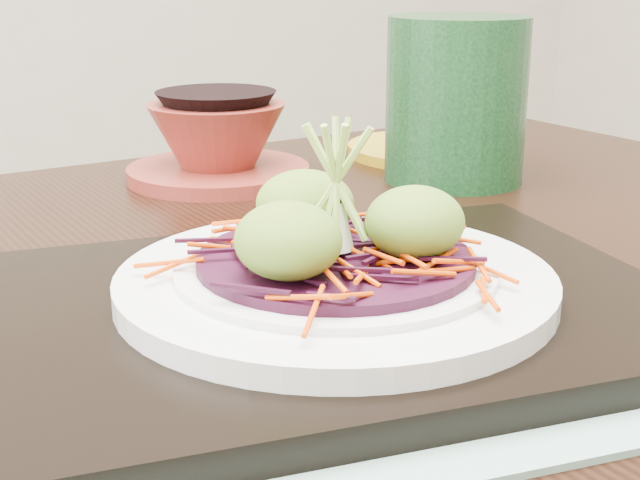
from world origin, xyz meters
name	(u,v)px	position (x,y,z in m)	size (l,w,h in m)	color
dining_table	(233,445)	(-0.01, -0.05, 0.69)	(1.35, 0.98, 0.79)	black
placemat	(335,325)	(0.03, -0.12, 0.79)	(0.44, 0.34, 0.00)	#7A9E93
serving_tray	(335,308)	(0.03, -0.12, 0.80)	(0.38, 0.29, 0.02)	black
white_plate	(335,281)	(0.03, -0.12, 0.82)	(0.25, 0.25, 0.02)	silver
cabbage_bed	(336,260)	(0.03, -0.12, 0.83)	(0.16, 0.16, 0.01)	#31091E
carrot_julienne	(336,247)	(0.03, -0.12, 0.84)	(0.19, 0.19, 0.01)	#CF3C03
guacamole_scoops	(336,222)	(0.03, -0.12, 0.86)	(0.14, 0.12, 0.04)	olive
scallion_garnish	(336,189)	(0.03, -0.12, 0.88)	(0.06, 0.06, 0.09)	#9CC44E
terracotta_bowl_set	(218,146)	(0.09, 0.25, 0.83)	(0.18, 0.18, 0.07)	maroon
yellow_plate	(432,150)	(0.34, 0.26, 0.80)	(0.18, 0.18, 0.01)	#B88D14
green_jar	(456,100)	(0.29, 0.15, 0.87)	(0.13, 0.13, 0.15)	#19461B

